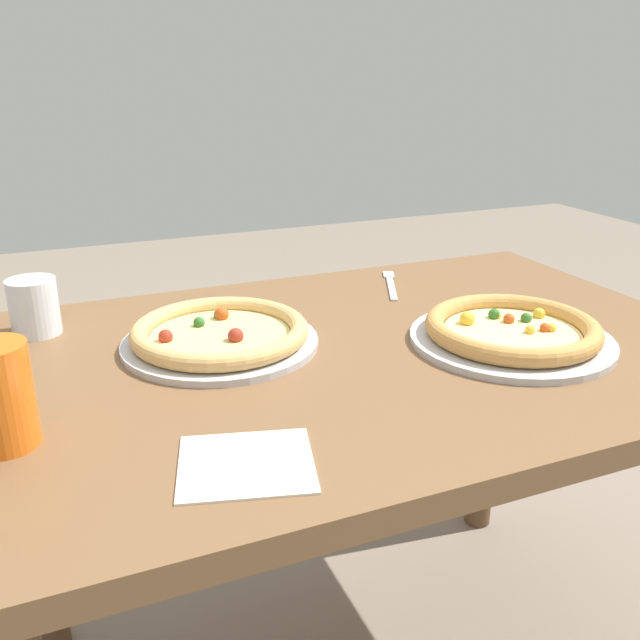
# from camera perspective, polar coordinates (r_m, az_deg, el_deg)

# --- Properties ---
(dining_table) EXTENTS (1.27, 0.84, 0.75)m
(dining_table) POSITION_cam_1_polar(r_m,az_deg,el_deg) (1.20, 2.79, -7.15)
(dining_table) COLOR brown
(dining_table) RESTS_ON ground
(pizza_near) EXTENTS (0.34, 0.34, 0.04)m
(pizza_near) POSITION_cam_1_polar(r_m,az_deg,el_deg) (1.21, 15.73, -0.93)
(pizza_near) COLOR #B7B7BC
(pizza_near) RESTS_ON dining_table
(pizza_far) EXTENTS (0.33, 0.33, 0.04)m
(pizza_far) POSITION_cam_1_polar(r_m,az_deg,el_deg) (1.16, -8.36, -1.23)
(pizza_far) COLOR #B7B7BC
(pizza_far) RESTS_ON dining_table
(water_cup_clear) EXTENTS (0.08, 0.08, 0.10)m
(water_cup_clear) POSITION_cam_1_polar(r_m,az_deg,el_deg) (1.29, -22.79, 1.11)
(water_cup_clear) COLOR silver
(water_cup_clear) RESTS_ON dining_table
(paper_napkin) EXTENTS (0.19, 0.18, 0.00)m
(paper_napkin) POSITION_cam_1_polar(r_m,az_deg,el_deg) (0.83, -6.19, -11.85)
(paper_napkin) COLOR white
(paper_napkin) RESTS_ON dining_table
(fork) EXTENTS (0.10, 0.19, 0.00)m
(fork) POSITION_cam_1_polar(r_m,az_deg,el_deg) (1.49, 5.92, 3.03)
(fork) COLOR silver
(fork) RESTS_ON dining_table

